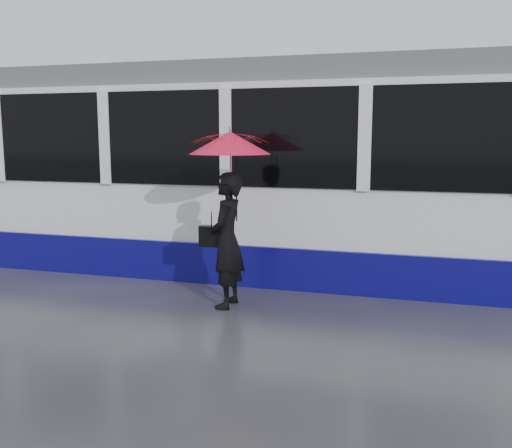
% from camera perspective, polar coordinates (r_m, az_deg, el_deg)
% --- Properties ---
extents(ground, '(90.00, 90.00, 0.00)m').
position_cam_1_polar(ground, '(7.31, -1.05, -8.97)').
color(ground, '#28282D').
rests_on(ground, ground).
extents(rails, '(34.00, 1.51, 0.02)m').
position_cam_1_polar(rails, '(9.63, 3.54, -4.55)').
color(rails, '#3F3D38').
rests_on(rails, ground).
extents(tram, '(26.00, 2.56, 3.35)m').
position_cam_1_polar(tram, '(9.15, 14.68, 4.80)').
color(tram, white).
rests_on(tram, ground).
extents(woman, '(0.45, 0.66, 1.77)m').
position_cam_1_polar(woman, '(7.42, -2.93, -1.65)').
color(woman, black).
rests_on(woman, ground).
extents(umbrella, '(1.08, 1.08, 1.20)m').
position_cam_1_polar(umbrella, '(7.29, -2.62, 6.53)').
color(umbrella, '#E5135A').
rests_on(umbrella, ground).
extents(handbag, '(0.32, 0.15, 0.45)m').
position_cam_1_polar(handbag, '(7.51, -4.46, -1.21)').
color(handbag, black).
rests_on(handbag, ground).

